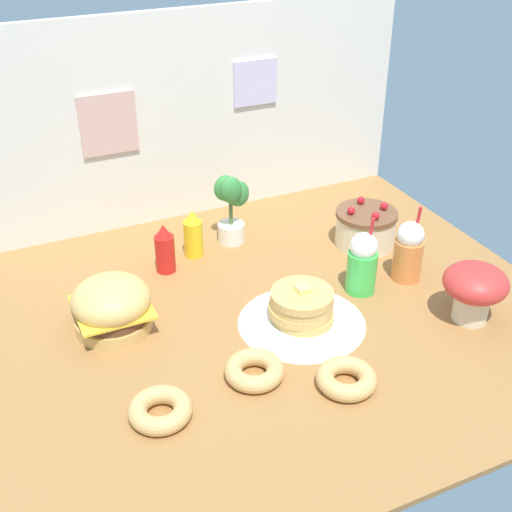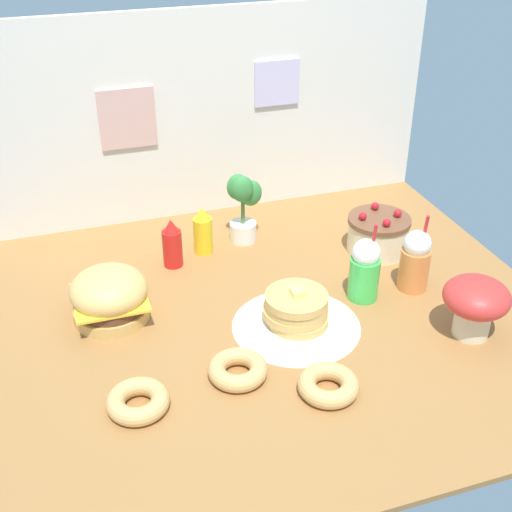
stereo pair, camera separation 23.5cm
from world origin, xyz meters
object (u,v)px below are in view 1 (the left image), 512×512
(pancake_stack, at_px, (302,309))
(cream_soda_cup, at_px, (363,263))
(orange_float_cup, at_px, (408,251))
(donut_chocolate, at_px, (254,370))
(burger, at_px, (112,306))
(mustard_bottle, at_px, (193,235))
(ketchup_bottle, at_px, (165,250))
(potted_plant, at_px, (231,206))
(donut_pink_glaze, at_px, (160,409))
(mushroom_stool, at_px, (475,287))
(layer_cake, at_px, (366,227))
(donut_vanilla, at_px, (346,378))

(pancake_stack, bearing_deg, cream_soda_cup, 16.50)
(orange_float_cup, height_order, donut_chocolate, orange_float_cup)
(burger, height_order, mustard_bottle, mustard_bottle)
(burger, height_order, ketchup_bottle, ketchup_bottle)
(potted_plant, bearing_deg, pancake_stack, -90.80)
(burger, relative_size, ketchup_bottle, 1.33)
(cream_soda_cup, bearing_deg, donut_chocolate, -153.97)
(ketchup_bottle, distance_m, donut_pink_glaze, 0.79)
(burger, xyz_separation_m, pancake_stack, (0.58, -0.24, -0.03))
(mustard_bottle, relative_size, cream_soda_cup, 0.67)
(burger, xyz_separation_m, donut_pink_glaze, (0.01, -0.47, -0.06))
(orange_float_cup, distance_m, potted_plant, 0.72)
(donut_chocolate, bearing_deg, donut_pink_glaze, -172.32)
(burger, relative_size, pancake_stack, 0.78)
(mustard_bottle, height_order, cream_soda_cup, cream_soda_cup)
(pancake_stack, xyz_separation_m, mustard_bottle, (-0.17, 0.58, 0.03))
(donut_chocolate, xyz_separation_m, potted_plant, (0.27, 0.81, 0.13))
(donut_pink_glaze, bearing_deg, mushroom_stool, 0.33)
(layer_cake, relative_size, orange_float_cup, 0.83)
(ketchup_bottle, distance_m, mustard_bottle, 0.15)
(mushroom_stool, bearing_deg, orange_float_cup, 98.19)
(cream_soda_cup, bearing_deg, potted_plant, 117.74)
(ketchup_bottle, relative_size, donut_vanilla, 1.08)
(orange_float_cup, bearing_deg, mustard_bottle, 143.48)
(layer_cake, height_order, ketchup_bottle, ketchup_bottle)
(layer_cake, xyz_separation_m, potted_plant, (-0.48, 0.25, 0.09))
(orange_float_cup, xyz_separation_m, potted_plant, (-0.48, 0.53, 0.05))
(donut_vanilla, bearing_deg, pancake_stack, 85.50)
(potted_plant, bearing_deg, mushroom_stool, -57.93)
(ketchup_bottle, bearing_deg, mushroom_stool, -41.09)
(layer_cake, relative_size, potted_plant, 0.82)
(pancake_stack, height_order, mushroom_stool, mushroom_stool)
(burger, distance_m, potted_plant, 0.71)
(pancake_stack, bearing_deg, ketchup_bottle, 120.87)
(layer_cake, relative_size, donut_vanilla, 1.34)
(layer_cake, xyz_separation_m, mustard_bottle, (-0.66, 0.21, 0.02))
(ketchup_bottle, relative_size, mushroom_stool, 0.91)
(ketchup_bottle, relative_size, potted_plant, 0.66)
(burger, bearing_deg, donut_chocolate, -52.90)
(donut_pink_glaze, xyz_separation_m, mushroom_stool, (1.11, 0.01, 0.10))
(potted_plant, bearing_deg, cream_soda_cup, -62.26)
(potted_plant, bearing_deg, donut_pink_glaze, -124.46)
(pancake_stack, xyz_separation_m, donut_vanilla, (-0.03, -0.33, -0.03))
(pancake_stack, distance_m, layer_cake, 0.61)
(mustard_bottle, bearing_deg, potted_plant, 12.69)
(orange_float_cup, distance_m, donut_pink_glaze, 1.11)
(potted_plant, bearing_deg, donut_chocolate, -108.51)
(mustard_bottle, bearing_deg, orange_float_cup, -36.52)
(layer_cake, xyz_separation_m, cream_soda_cup, (-0.20, -0.28, 0.04))
(pancake_stack, bearing_deg, mustard_bottle, 106.55)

